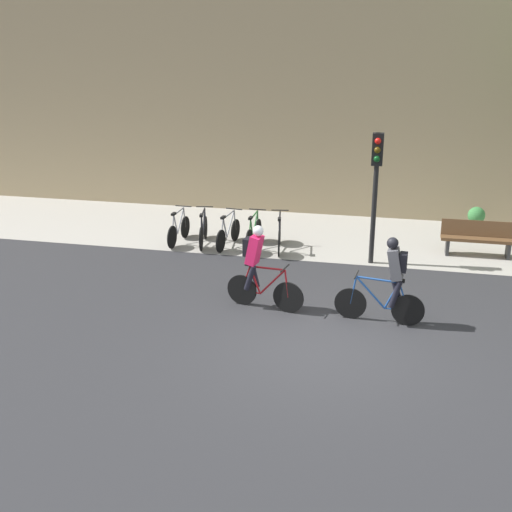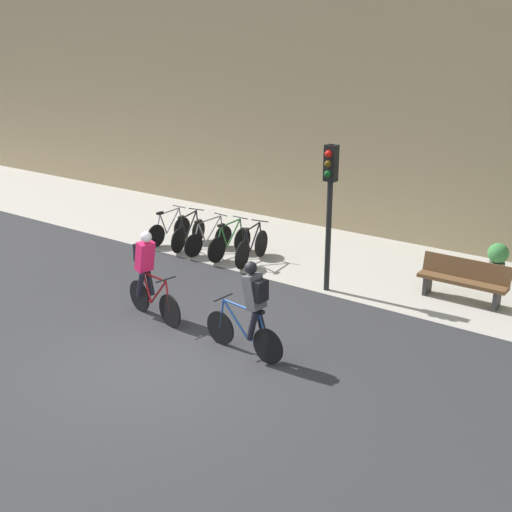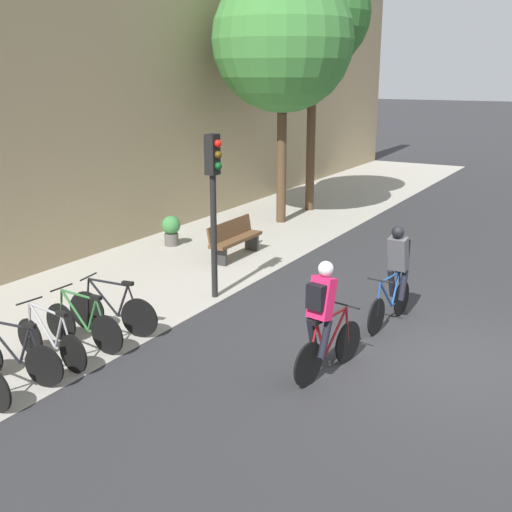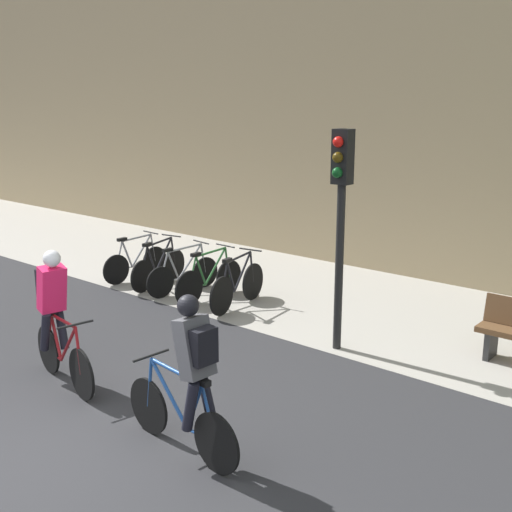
{
  "view_description": "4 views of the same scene",
  "coord_description": "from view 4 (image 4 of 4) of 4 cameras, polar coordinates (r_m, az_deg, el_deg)",
  "views": [
    {
      "loc": [
        1.1,
        -10.52,
        5.36
      ],
      "look_at": [
        -1.75,
        2.25,
        0.84
      ],
      "focal_mm": 45.0,
      "sensor_mm": 36.0,
      "label": 1
    },
    {
      "loc": [
        7.08,
        -6.84,
        5.3
      ],
      "look_at": [
        0.24,
        2.6,
        1.31
      ],
      "focal_mm": 45.0,
      "sensor_mm": 36.0,
      "label": 2
    },
    {
      "loc": [
        -9.45,
        -1.95,
        4.29
      ],
      "look_at": [
        0.5,
        3.72,
        1.02
      ],
      "focal_mm": 45.0,
      "sensor_mm": 36.0,
      "label": 3
    },
    {
      "loc": [
        5.43,
        -2.87,
        3.6
      ],
      "look_at": [
        -0.32,
        3.99,
        1.4
      ],
      "focal_mm": 45.0,
      "sensor_mm": 36.0,
      "label": 4
    }
  ],
  "objects": [
    {
      "name": "ground",
      "position": [
        7.12,
        -19.95,
        -17.49
      ],
      "size": [
        200.0,
        200.0,
        0.0
      ],
      "primitive_type": "plane",
      "color": "#2B2B2D"
    },
    {
      "name": "kerb_strip",
      "position": [
        11.62,
        10.03,
        -4.45
      ],
      "size": [
        44.0,
        4.5,
        0.01
      ],
      "primitive_type": "cube",
      "color": "#A39E93",
      "rests_on": "ground"
    },
    {
      "name": "building_facade",
      "position": [
        13.35,
        16.59,
        16.43
      ],
      "size": [
        44.0,
        0.6,
        8.68
      ],
      "primitive_type": "cube",
      "color": "#9E8966",
      "rests_on": "ground"
    },
    {
      "name": "cyclist_pink",
      "position": [
        8.62,
        -17.4,
        -4.8
      ],
      "size": [
        1.67,
        0.54,
        1.77
      ],
      "color": "black",
      "rests_on": "ground"
    },
    {
      "name": "cyclist_grey",
      "position": [
        6.52,
        -5.81,
        -10.32
      ],
      "size": [
        1.75,
        0.47,
        1.76
      ],
      "color": "black",
      "rests_on": "ground"
    },
    {
      "name": "parked_bike_0",
      "position": [
        13.26,
        -10.64,
        -0.5
      ],
      "size": [
        0.46,
        1.58,
        0.94
      ],
      "color": "black",
      "rests_on": "ground"
    },
    {
      "name": "parked_bike_1",
      "position": [
        12.74,
        -8.65,
        -0.96
      ],
      "size": [
        0.48,
        1.65,
        0.95
      ],
      "color": "black",
      "rests_on": "ground"
    },
    {
      "name": "parked_bike_2",
      "position": [
        12.25,
        -6.51,
        -1.54
      ],
      "size": [
        0.46,
        1.66,
        0.93
      ],
      "color": "black",
      "rests_on": "ground"
    },
    {
      "name": "parked_bike_3",
      "position": [
        11.77,
        -4.17,
        -2.05
      ],
      "size": [
        0.46,
        1.68,
        0.96
      ],
      "color": "black",
      "rests_on": "ground"
    },
    {
      "name": "parked_bike_4",
      "position": [
        11.31,
        -1.64,
        -2.62
      ],
      "size": [
        0.46,
        1.7,
        0.98
      ],
      "color": "black",
      "rests_on": "ground"
    },
    {
      "name": "traffic_light_pole",
      "position": [
        9.09,
        7.55,
        5.04
      ],
      "size": [
        0.26,
        0.3,
        3.2
      ],
      "color": "black",
      "rests_on": "ground"
    }
  ]
}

